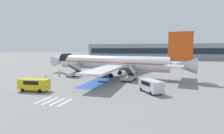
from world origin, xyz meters
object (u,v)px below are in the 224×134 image
(service_van_0, at_px, (34,84))
(ground_crew_0, at_px, (107,75))
(boarding_stairs_forward, at_px, (74,72))
(ground_crew_1, at_px, (59,73))
(ground_crew_2, at_px, (98,74))
(traffic_cone_0, at_px, (46,76))
(terminal_building, at_px, (163,52))
(boarding_stairs_aft, at_px, (129,76))
(service_van_1, at_px, (151,85))
(airliner, at_px, (113,63))
(fuel_tanker, at_px, (150,63))

(service_van_0, bearing_deg, ground_crew_0, 146.70)
(boarding_stairs_forward, bearing_deg, ground_crew_0, 0.82)
(service_van_0, bearing_deg, boarding_stairs_forward, 179.35)
(ground_crew_1, relative_size, ground_crew_2, 1.05)
(ground_crew_0, relative_size, ground_crew_1, 0.95)
(ground_crew_1, xyz_separation_m, ground_crew_2, (10.09, 2.06, -0.05))
(service_van_0, distance_m, traffic_cone_0, 15.39)
(service_van_0, distance_m, ground_crew_0, 17.52)
(boarding_stairs_forward, xyz_separation_m, ground_crew_1, (-3.39, -1.88, -0.01))
(ground_crew_0, bearing_deg, terminal_building, 21.06)
(boarding_stairs_forward, xyz_separation_m, ground_crew_0, (9.62, -1.22, -0.07))
(boarding_stairs_aft, height_order, ground_crew_1, boarding_stairs_aft)
(ground_crew_2, xyz_separation_m, terminal_building, (14.57, 83.01, 4.35))
(ground_crew_1, height_order, terminal_building, terminal_building)
(boarding_stairs_forward, relative_size, service_van_0, 1.02)
(service_van_1, xyz_separation_m, ground_crew_1, (-24.29, 10.04, -0.29))
(airliner, xyz_separation_m, ground_crew_1, (-13.12, -4.96, -2.57))
(airliner, height_order, boarding_stairs_aft, airliner)
(service_van_0, xyz_separation_m, ground_crew_2, (5.01, 17.03, -0.34))
(fuel_tanker, xyz_separation_m, terminal_building, (3.95, 54.25, 3.63))
(ground_crew_2, bearing_deg, boarding_stairs_forward, 54.16)
(service_van_1, bearing_deg, ground_crew_0, -81.37)
(fuel_tanker, xyz_separation_m, service_van_0, (-15.63, -45.79, -0.38))
(boarding_stairs_aft, distance_m, ground_crew_0, 5.69)
(service_van_0, height_order, ground_crew_0, service_van_0)
(boarding_stairs_aft, xyz_separation_m, terminal_building, (6.04, 85.35, 4.28))
(boarding_stairs_forward, height_order, ground_crew_0, boarding_stairs_forward)
(boarding_stairs_aft, relative_size, ground_crew_1, 3.19)
(boarding_stairs_forward, bearing_deg, fuel_tanker, 67.17)
(service_van_0, bearing_deg, ground_crew_2, 157.22)
(ground_crew_1, relative_size, traffic_cone_0, 3.13)
(ground_crew_0, height_order, traffic_cone_0, ground_crew_0)
(airliner, relative_size, ground_crew_2, 24.95)
(boarding_stairs_aft, height_order, ground_crew_2, boarding_stairs_aft)
(fuel_tanker, height_order, service_van_0, fuel_tanker)
(boarding_stairs_forward, relative_size, service_van_1, 1.09)
(terminal_building, bearing_deg, boarding_stairs_forward, -104.34)
(boarding_stairs_forward, xyz_separation_m, service_van_1, (20.90, -11.92, 0.28))
(ground_crew_1, bearing_deg, ground_crew_0, -144.10)
(fuel_tanker, relative_size, service_van_1, 1.89)
(fuel_tanker, height_order, terminal_building, terminal_building)
(fuel_tanker, bearing_deg, ground_crew_1, -27.37)
(service_van_0, distance_m, terminal_building, 102.01)
(airliner, xyz_separation_m, service_van_0, (-8.04, -19.92, -2.27))
(fuel_tanker, relative_size, ground_crew_0, 5.84)
(airliner, distance_m, ground_crew_0, 5.04)
(fuel_tanker, relative_size, ground_crew_2, 5.81)
(terminal_building, bearing_deg, service_van_1, -90.22)
(boarding_stairs_forward, distance_m, ground_crew_2, 6.70)
(ground_crew_2, bearing_deg, airliner, -83.69)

